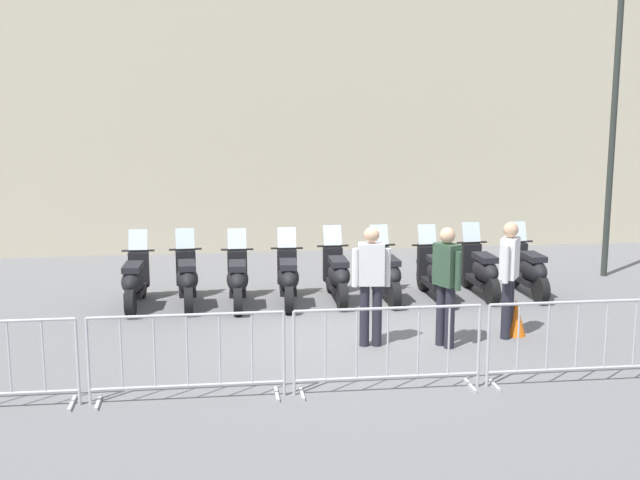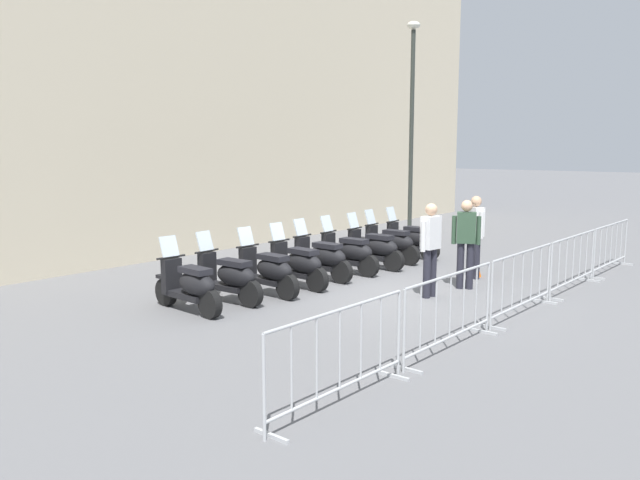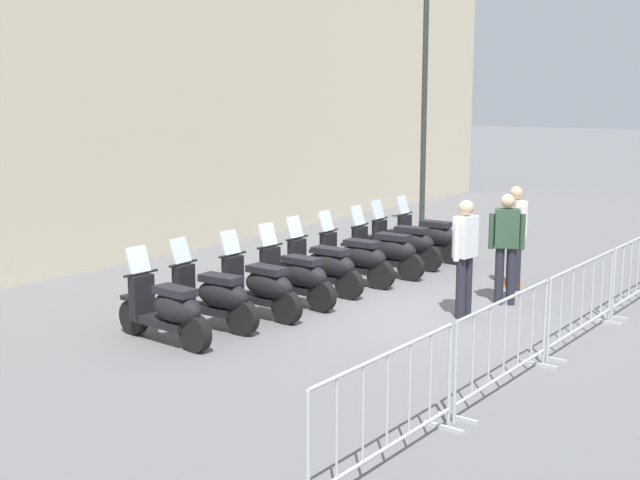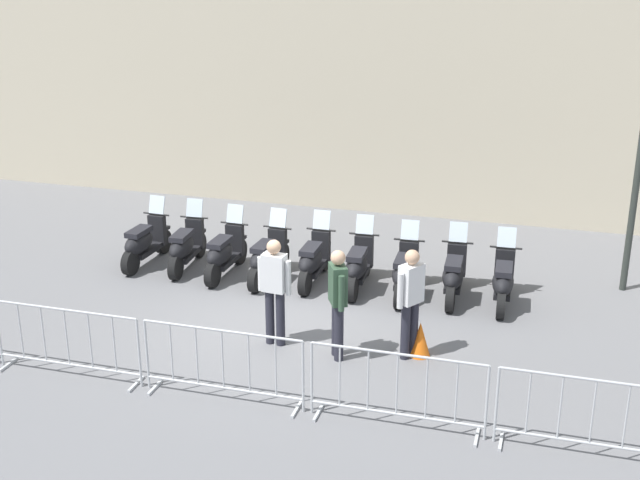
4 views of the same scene
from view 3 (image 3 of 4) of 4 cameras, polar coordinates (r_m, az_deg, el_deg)
ground_plane at (r=12.97m, az=6.81°, el=-4.79°), size 120.00×120.00×0.00m
motorcycle_0 at (r=11.38m, az=-10.17°, el=-4.64°), size 0.60×1.72×1.24m
motorcycle_1 at (r=11.98m, az=-7.23°, el=-3.81°), size 0.56×1.72×1.24m
motorcycle_2 at (r=12.50m, az=-4.12°, el=-3.17°), size 0.58×1.73×1.24m
motorcycle_3 at (r=13.14m, az=-1.71°, el=-2.49°), size 0.61×1.72×1.24m
motorcycle_4 at (r=13.87m, az=0.14°, el=-1.81°), size 0.56×1.73×1.24m
motorcycle_5 at (r=14.53m, az=2.25°, el=-1.26°), size 0.56×1.72×1.24m
motorcycle_6 at (r=15.18m, az=4.31°, el=-0.78°), size 0.56×1.72×1.24m
motorcycle_7 at (r=15.96m, az=5.58°, el=-0.27°), size 0.56×1.72×1.24m
motorcycle_8 at (r=16.66m, az=7.21°, el=0.15°), size 0.56×1.72×1.24m
barrier_segment_0 at (r=7.69m, az=4.51°, el=-11.27°), size 2.32×0.60×1.07m
barrier_segment_1 at (r=9.70m, az=12.20°, el=-6.87°), size 2.32×0.60×1.07m
barrier_segment_2 at (r=11.86m, az=17.09°, el=-3.96°), size 2.32×0.60×1.07m
barrier_segment_3 at (r=14.10m, az=20.43°, el=-1.95°), size 2.32×0.60×1.07m
street_lamp at (r=18.85m, az=7.02°, el=11.06°), size 0.36×0.36×6.08m
officer_near_row_end at (r=14.49m, az=12.87°, el=0.58°), size 0.39×0.46×1.73m
officer_mid_plaza at (r=13.43m, az=12.33°, el=-0.15°), size 0.35×0.51×1.73m
officer_by_barriers at (r=12.57m, az=9.65°, el=-0.76°), size 0.54×0.28×1.73m
traffic_cone at (r=14.80m, az=12.73°, el=-2.01°), size 0.32×0.32×0.55m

